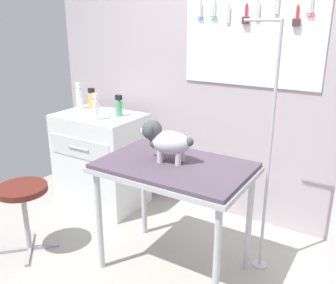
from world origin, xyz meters
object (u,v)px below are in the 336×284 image
(grooming_table, at_px, (174,175))
(grooming_arm, at_px, (268,163))
(dog, at_px, (165,140))
(counter_left, at_px, (101,159))
(spray_bottle_short, at_px, (119,107))
(stool, at_px, (23,197))

(grooming_table, height_order, grooming_arm, grooming_arm)
(dog, bearing_deg, counter_left, 154.06)
(grooming_arm, height_order, dog, grooming_arm)
(counter_left, xyz_separation_m, spray_bottle_short, (0.20, 0.05, 0.54))
(grooming_table, height_order, stool, grooming_table)
(grooming_table, relative_size, grooming_arm, 0.59)
(dog, bearing_deg, grooming_arm, 29.42)
(grooming_table, relative_size, stool, 1.86)
(stool, bearing_deg, grooming_table, 21.03)
(counter_left, bearing_deg, dog, -25.94)
(stool, distance_m, spray_bottle_short, 1.14)
(stool, height_order, spray_bottle_short, spray_bottle_short)
(grooming_table, bearing_deg, stool, -158.97)
(counter_left, relative_size, spray_bottle_short, 4.61)
(grooming_table, xyz_separation_m, dog, (-0.08, 0.01, 0.23))
(stool, bearing_deg, grooming_arm, 25.56)
(dog, xyz_separation_m, counter_left, (-1.06, 0.52, -0.53))
(dog, relative_size, stool, 0.69)
(grooming_table, distance_m, counter_left, 1.29)
(dog, height_order, spray_bottle_short, dog)
(spray_bottle_short, bearing_deg, grooming_arm, -8.71)
(dog, bearing_deg, spray_bottle_short, 146.35)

